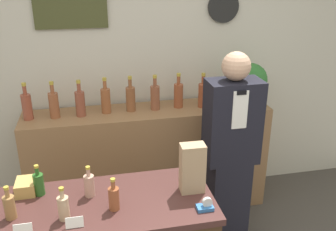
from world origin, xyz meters
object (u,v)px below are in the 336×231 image
object	(u,v)px
paper_bag	(192,168)
tape_dispenser	(206,206)
shopkeeper	(230,154)
potted_plant	(250,82)

from	to	relation	value
paper_bag	tape_dispenser	world-z (taller)	paper_bag
shopkeeper	paper_bag	size ratio (longest dim) A/B	5.30
shopkeeper	potted_plant	size ratio (longest dim) A/B	4.25
shopkeeper	tape_dispenser	bearing A→B (deg)	-119.75
shopkeeper	potted_plant	world-z (taller)	shopkeeper
tape_dispenser	shopkeeper	bearing A→B (deg)	60.25
paper_bag	potted_plant	bearing A→B (deg)	53.33
potted_plant	paper_bag	bearing A→B (deg)	-126.67
paper_bag	tape_dispenser	distance (m)	0.23
shopkeeper	paper_bag	distance (m)	0.81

